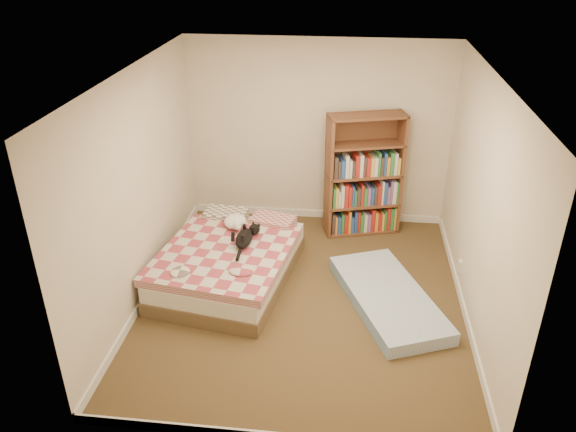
# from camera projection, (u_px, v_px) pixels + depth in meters

# --- Properties ---
(room) EXTENTS (3.51, 4.01, 2.51)m
(room) POSITION_uv_depth(u_px,v_px,m) (305.00, 202.00, 5.74)
(room) COLOR #4E3A21
(room) RESTS_ON ground
(bed) EXTENTS (1.63, 2.09, 0.51)m
(bed) POSITION_uv_depth(u_px,v_px,m) (230.00, 261.00, 6.55)
(bed) COLOR brown
(bed) RESTS_ON room
(bookshelf) EXTENTS (1.07, 0.59, 1.64)m
(bookshelf) POSITION_uv_depth(u_px,v_px,m) (363.00, 190.00, 7.44)
(bookshelf) COLOR #542F1C
(bookshelf) RESTS_ON room
(floor_mattress) EXTENTS (1.35, 1.87, 0.15)m
(floor_mattress) POSITION_uv_depth(u_px,v_px,m) (388.00, 298.00, 6.17)
(floor_mattress) COLOR #759DC3
(floor_mattress) RESTS_ON room
(black_cat) EXTENTS (0.34, 0.71, 0.16)m
(black_cat) POSITION_uv_depth(u_px,v_px,m) (245.00, 237.00, 6.46)
(black_cat) COLOR black
(black_cat) RESTS_ON bed
(white_dog) EXTENTS (0.35, 0.37, 0.15)m
(white_dog) POSITION_uv_depth(u_px,v_px,m) (236.00, 222.00, 6.78)
(white_dog) COLOR white
(white_dog) RESTS_ON bed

